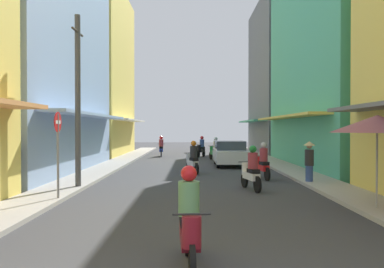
{
  "coord_description": "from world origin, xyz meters",
  "views": [
    {
      "loc": [
        -0.21,
        -3.49,
        2.17
      ],
      "look_at": [
        -0.14,
        20.5,
        1.82
      ],
      "focal_mm": 36.98,
      "sensor_mm": 36.0,
      "label": 1
    }
  ],
  "objects_px": {
    "motorbike_green": "(214,150)",
    "street_sign_no_entry": "(57,144)",
    "parked_car": "(229,153)",
    "motorbike_black": "(200,148)",
    "pedestrian_far": "(308,160)",
    "motorbike_red": "(261,163)",
    "vendor_umbrella": "(376,124)",
    "motorbike_white": "(250,170)",
    "motorbike_maroon": "(188,223)",
    "utility_pole": "(77,100)",
    "motorbike_blue": "(160,147)",
    "motorbike_silver": "(191,159)"
  },
  "relations": [
    {
      "from": "motorbike_green",
      "to": "motorbike_maroon",
      "type": "height_order",
      "value": "same"
    },
    {
      "from": "motorbike_red",
      "to": "pedestrian_far",
      "type": "relative_size",
      "value": 1.08
    },
    {
      "from": "motorbike_black",
      "to": "motorbike_silver",
      "type": "relative_size",
      "value": 0.99
    },
    {
      "from": "motorbike_silver",
      "to": "pedestrian_far",
      "type": "distance_m",
      "value": 5.85
    },
    {
      "from": "motorbike_silver",
      "to": "motorbike_white",
      "type": "distance_m",
      "value": 5.52
    },
    {
      "from": "motorbike_white",
      "to": "utility_pole",
      "type": "bearing_deg",
      "value": 178.39
    },
    {
      "from": "motorbike_green",
      "to": "street_sign_no_entry",
      "type": "distance_m",
      "value": 16.12
    },
    {
      "from": "motorbike_white",
      "to": "vendor_umbrella",
      "type": "bearing_deg",
      "value": -53.38
    },
    {
      "from": "motorbike_black",
      "to": "pedestrian_far",
      "type": "height_order",
      "value": "pedestrian_far"
    },
    {
      "from": "motorbike_silver",
      "to": "parked_car",
      "type": "xyz_separation_m",
      "value": [
        2.15,
        3.77,
        0.04
      ]
    },
    {
      "from": "motorbike_black",
      "to": "motorbike_blue",
      "type": "xyz_separation_m",
      "value": [
        -3.05,
        0.63,
        0.0
      ]
    },
    {
      "from": "motorbike_black",
      "to": "pedestrian_far",
      "type": "bearing_deg",
      "value": -75.09
    },
    {
      "from": "motorbike_white",
      "to": "motorbike_red",
      "type": "xyz_separation_m",
      "value": [
        0.93,
        2.99,
        0.0
      ]
    },
    {
      "from": "street_sign_no_entry",
      "to": "motorbike_red",
      "type": "bearing_deg",
      "value": 36.91
    },
    {
      "from": "motorbike_blue",
      "to": "parked_car",
      "type": "xyz_separation_m",
      "value": [
        4.53,
        -7.49,
        0.04
      ]
    },
    {
      "from": "motorbike_blue",
      "to": "street_sign_no_entry",
      "type": "xyz_separation_m",
      "value": [
        -1.58,
        -18.6,
        1.01
      ]
    },
    {
      "from": "pedestrian_far",
      "to": "motorbike_white",
      "type": "bearing_deg",
      "value": -150.43
    },
    {
      "from": "motorbike_silver",
      "to": "motorbike_blue",
      "type": "height_order",
      "value": "same"
    },
    {
      "from": "pedestrian_far",
      "to": "motorbike_green",
      "type": "bearing_deg",
      "value": 104.49
    },
    {
      "from": "motorbike_white",
      "to": "motorbike_red",
      "type": "relative_size",
      "value": 0.99
    },
    {
      "from": "motorbike_black",
      "to": "motorbike_blue",
      "type": "distance_m",
      "value": 3.11
    },
    {
      "from": "motorbike_red",
      "to": "parked_car",
      "type": "bearing_deg",
      "value": 97.84
    },
    {
      "from": "parked_car",
      "to": "street_sign_no_entry",
      "type": "distance_m",
      "value": 12.72
    },
    {
      "from": "motorbike_green",
      "to": "vendor_umbrella",
      "type": "xyz_separation_m",
      "value": [
        3.22,
        -16.55,
        1.58
      ]
    },
    {
      "from": "motorbike_maroon",
      "to": "parked_car",
      "type": "bearing_deg",
      "value": 82.39
    },
    {
      "from": "parked_car",
      "to": "pedestrian_far",
      "type": "distance_m",
      "value": 7.87
    },
    {
      "from": "motorbike_blue",
      "to": "motorbike_red",
      "type": "bearing_deg",
      "value": -68.25
    },
    {
      "from": "motorbike_green",
      "to": "street_sign_no_entry",
      "type": "height_order",
      "value": "street_sign_no_entry"
    },
    {
      "from": "motorbike_white",
      "to": "vendor_umbrella",
      "type": "height_order",
      "value": "vendor_umbrella"
    },
    {
      "from": "motorbike_silver",
      "to": "motorbike_red",
      "type": "distance_m",
      "value": 3.66
    },
    {
      "from": "motorbike_green",
      "to": "motorbike_silver",
      "type": "height_order",
      "value": "same"
    },
    {
      "from": "motorbike_blue",
      "to": "pedestrian_far",
      "type": "relative_size",
      "value": 1.09
    },
    {
      "from": "motorbike_black",
      "to": "motorbike_blue",
      "type": "relative_size",
      "value": 0.96
    },
    {
      "from": "motorbike_red",
      "to": "utility_pole",
      "type": "height_order",
      "value": "utility_pole"
    },
    {
      "from": "motorbike_black",
      "to": "pedestrian_far",
      "type": "distance_m",
      "value": 14.87
    },
    {
      "from": "motorbike_green",
      "to": "motorbike_blue",
      "type": "height_order",
      "value": "same"
    },
    {
      "from": "street_sign_no_entry",
      "to": "motorbike_green",
      "type": "bearing_deg",
      "value": 70.1
    },
    {
      "from": "motorbike_maroon",
      "to": "motorbike_red",
      "type": "distance_m",
      "value": 11.08
    },
    {
      "from": "motorbike_maroon",
      "to": "street_sign_no_entry",
      "type": "xyz_separation_m",
      "value": [
        -3.9,
        5.46,
        1.01
      ]
    },
    {
      "from": "motorbike_green",
      "to": "street_sign_no_entry",
      "type": "xyz_separation_m",
      "value": [
        -5.48,
        -15.12,
        1.01
      ]
    },
    {
      "from": "motorbike_silver",
      "to": "vendor_umbrella",
      "type": "height_order",
      "value": "vendor_umbrella"
    },
    {
      "from": "motorbike_maroon",
      "to": "parked_car",
      "type": "xyz_separation_m",
      "value": [
        2.21,
        16.57,
        0.04
      ]
    },
    {
      "from": "motorbike_red",
      "to": "vendor_umbrella",
      "type": "distance_m",
      "value": 7.04
    },
    {
      "from": "motorbike_white",
      "to": "street_sign_no_entry",
      "type": "distance_m",
      "value": 6.47
    },
    {
      "from": "motorbike_black",
      "to": "motorbike_red",
      "type": "distance_m",
      "value": 12.97
    },
    {
      "from": "pedestrian_far",
      "to": "utility_pole",
      "type": "height_order",
      "value": "utility_pole"
    },
    {
      "from": "motorbike_black",
      "to": "vendor_umbrella",
      "type": "relative_size",
      "value": 0.69
    },
    {
      "from": "motorbike_green",
      "to": "motorbike_red",
      "type": "bearing_deg",
      "value": -81.69
    },
    {
      "from": "parked_car",
      "to": "street_sign_no_entry",
      "type": "bearing_deg",
      "value": -118.8
    },
    {
      "from": "parked_car",
      "to": "motorbike_maroon",
      "type": "bearing_deg",
      "value": -97.61
    }
  ]
}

